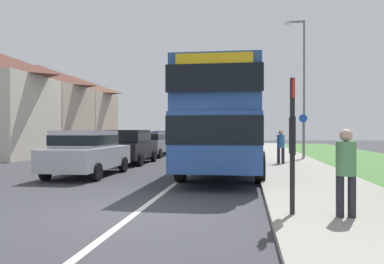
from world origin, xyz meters
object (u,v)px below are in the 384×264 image
parked_car_blue (167,141)px  bus_stop_sign (292,136)px  parked_car_black (130,145)px  street_lamp_mid (302,80)px  double_decker_bus (225,118)px  pedestrian_walking_away (281,145)px  cycle_route_sign (303,135)px  parked_car_grey (150,143)px  pedestrian_at_stop (346,169)px  parked_car_silver (87,151)px

parked_car_blue → bus_stop_sign: (6.69, -20.87, 0.64)m
parked_car_black → street_lamp_mid: size_ratio=0.55×
double_decker_bus → pedestrian_walking_away: bearing=52.3°
bus_stop_sign → cycle_route_sign: size_ratio=1.03×
double_decker_bus → pedestrian_walking_away: 4.12m
parked_car_grey → cycle_route_sign: cycle_route_sign is taller
double_decker_bus → street_lamp_mid: bearing=60.8°
parked_car_blue → pedestrian_at_stop: 22.33m
parked_car_silver → parked_car_blue: 14.91m
parked_car_black → pedestrian_walking_away: parked_car_black is taller
double_decker_bus → cycle_route_sign: double_decker_bus is taller
pedestrian_at_stop → parked_car_grey: bearing=115.3°
parked_car_silver → parked_car_grey: 10.02m
pedestrian_at_stop → street_lamp_mid: 15.30m
parked_car_blue → bus_stop_sign: size_ratio=1.65×
parked_car_black → bus_stop_sign: 12.90m
pedestrian_at_stop → parked_car_silver: bearing=140.6°
parked_car_black → cycle_route_sign: cycle_route_sign is taller
parked_car_silver → bus_stop_sign: size_ratio=1.70×
double_decker_bus → bus_stop_sign: 7.89m
pedestrian_walking_away → pedestrian_at_stop: bearing=-89.3°
parked_car_blue → bus_stop_sign: bus_stop_sign is taller
pedestrian_at_stop → bus_stop_sign: (-0.90, 0.13, 0.56)m
pedestrian_at_stop → parked_car_blue: bearing=109.9°
street_lamp_mid → parked_car_grey: bearing=171.9°
parked_car_black → parked_car_blue: parked_car_black is taller
pedestrian_at_stop → cycle_route_sign: size_ratio=0.66×
parked_car_silver → parked_car_grey: bearing=91.1°
parked_car_blue → pedestrian_at_stop: size_ratio=2.58×
cycle_route_sign → parked_car_blue: bearing=141.3°
parked_car_grey → pedestrian_at_stop: pedestrian_at_stop is taller
parked_car_black → pedestrian_at_stop: 13.47m
double_decker_bus → bus_stop_sign: bearing=-77.9°
parked_car_black → pedestrian_walking_away: bearing=-2.3°
bus_stop_sign → pedestrian_walking_away: bearing=85.9°
parked_car_black → pedestrian_at_stop: (7.42, -11.24, 0.06)m
parked_car_black → bus_stop_sign: bus_stop_sign is taller
double_decker_bus → cycle_route_sign: bearing=57.6°
double_decker_bus → pedestrian_walking_away: (2.42, 3.13, -1.17)m
pedestrian_at_stop → street_lamp_mid: (1.38, 14.84, 3.46)m
bus_stop_sign → street_lamp_mid: (2.28, 14.71, 2.90)m
parked_car_black → pedestrian_walking_away: size_ratio=2.56×
parked_car_silver → pedestrian_at_stop: pedestrian_at_stop is taller
parked_car_black → pedestrian_at_stop: bearing=-56.6°
double_decker_bus → pedestrian_at_stop: 8.31m
double_decker_bus → pedestrian_at_stop: (2.55, -7.82, -1.17)m
cycle_route_sign → parked_car_silver: bearing=-138.3°
pedestrian_walking_away → parked_car_black: bearing=177.7°
parked_car_silver → bus_stop_sign: bus_stop_sign is taller
street_lamp_mid → double_decker_bus: bearing=-119.2°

